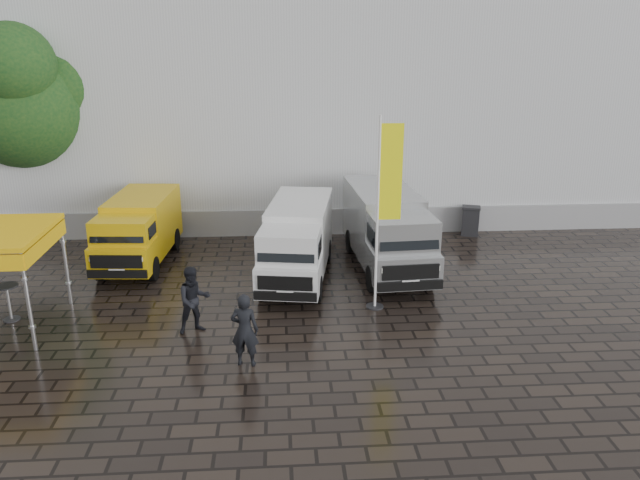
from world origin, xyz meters
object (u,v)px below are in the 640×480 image
object	(u,v)px
van_white	(297,243)
flagpole	(385,203)
wheelie_bin	(470,221)
van_yellow	(139,232)
person_front	(245,330)
person_tent	(194,300)
cocktail_table	(9,303)
van_silver	(387,232)

from	to	relation	value
van_white	flagpole	xyz separation A→B (m)	(2.29, -2.38, 1.88)
van_white	wheelie_bin	distance (m)	7.91
van_yellow	person_front	bearing A→B (deg)	-57.24
van_white	person_tent	world-z (taller)	van_white
van_yellow	van_white	size ratio (longest dim) A/B	0.89
wheelie_bin	person_front	distance (m)	12.47
cocktail_table	person_front	bearing A→B (deg)	-23.70
van_silver	cocktail_table	xyz separation A→B (m)	(-10.77, -3.21, -0.75)
cocktail_table	person_tent	bearing A→B (deg)	-11.46
van_white	van_silver	world-z (taller)	van_silver
van_yellow	van_white	distance (m)	5.50
van_yellow	cocktail_table	xyz separation A→B (m)	(-2.61, -4.24, -0.59)
van_silver	van_yellow	bearing A→B (deg)	169.13
person_tent	cocktail_table	bearing A→B (deg)	146.78
wheelie_bin	person_front	bearing A→B (deg)	-113.85
person_front	van_silver	bearing A→B (deg)	-115.96
van_white	cocktail_table	distance (m)	8.27
van_silver	person_front	size ratio (longest dim) A/B	3.26
van_silver	person_tent	xyz separation A→B (m)	(-5.71, -4.24, -0.37)
cocktail_table	wheelie_bin	xyz separation A→B (m)	(14.60, 6.60, 0.05)
van_silver	wheelie_bin	size ratio (longest dim) A/B	5.19
van_yellow	van_silver	bearing A→B (deg)	-2.92
van_yellow	van_white	bearing A→B (deg)	-13.69
van_white	person_front	size ratio (longest dim) A/B	3.01
van_yellow	flagpole	distance (m)	8.77
van_yellow	flagpole	world-z (taller)	flagpole
person_front	cocktail_table	bearing A→B (deg)	-14.04
cocktail_table	van_silver	bearing A→B (deg)	16.60
van_yellow	cocktail_table	distance (m)	5.01
van_silver	person_tent	bearing A→B (deg)	-147.07
cocktail_table	person_front	xyz separation A→B (m)	(6.44, -2.83, 0.39)
van_yellow	person_tent	size ratio (longest dim) A/B	2.67
van_silver	cocktail_table	size ratio (longest dim) A/B	5.75
van_silver	person_front	xyz separation A→B (m)	(-4.33, -6.04, -0.37)
cocktail_table	person_front	world-z (taller)	person_front
van_yellow	cocktail_table	size ratio (longest dim) A/B	4.71
van_white	person_front	distance (m)	5.56
van_yellow	person_front	xyz separation A→B (m)	(3.84, -7.07, -0.21)
van_yellow	flagpole	xyz separation A→B (m)	(7.52, -4.08, 1.94)
van_yellow	person_front	distance (m)	8.05
flagpole	cocktail_table	size ratio (longest dim) A/B	5.34
person_tent	van_yellow	bearing A→B (deg)	93.27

